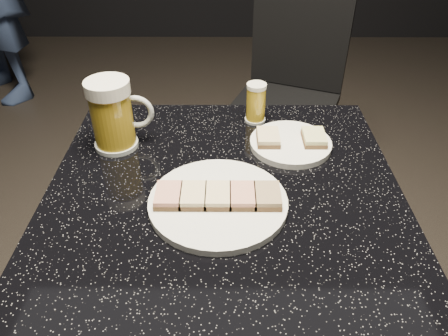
{
  "coord_description": "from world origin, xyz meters",
  "views": [
    {
      "loc": [
        0.0,
        -0.67,
        1.29
      ],
      "look_at": [
        0.0,
        0.0,
        0.8
      ],
      "focal_mm": 35.0,
      "sensor_mm": 36.0,
      "label": 1
    }
  ],
  "objects_px": {
    "plate_large": "(218,202)",
    "plate_small": "(290,144)",
    "beer_mug": "(113,114)",
    "table": "(224,270)",
    "chair": "(288,90)",
    "beer_tumbler": "(256,103)"
  },
  "relations": [
    {
      "from": "plate_small",
      "to": "beer_mug",
      "type": "xyz_separation_m",
      "value": [
        -0.39,
        0.0,
        0.07
      ]
    },
    {
      "from": "beer_mug",
      "to": "table",
      "type": "bearing_deg",
      "value": -32.82
    },
    {
      "from": "plate_large",
      "to": "beer_mug",
      "type": "relative_size",
      "value": 1.65
    },
    {
      "from": "chair",
      "to": "table",
      "type": "bearing_deg",
      "value": -105.17
    },
    {
      "from": "plate_large",
      "to": "beer_mug",
      "type": "bearing_deg",
      "value": 138.16
    },
    {
      "from": "plate_small",
      "to": "plate_large",
      "type": "bearing_deg",
      "value": -128.16
    },
    {
      "from": "table",
      "to": "beer_mug",
      "type": "relative_size",
      "value": 4.75
    },
    {
      "from": "plate_large",
      "to": "plate_small",
      "type": "distance_m",
      "value": 0.26
    },
    {
      "from": "plate_large",
      "to": "plate_small",
      "type": "bearing_deg",
      "value": 51.84
    },
    {
      "from": "table",
      "to": "beer_tumbler",
      "type": "xyz_separation_m",
      "value": [
        0.08,
        0.27,
        0.29
      ]
    },
    {
      "from": "plate_small",
      "to": "beer_tumbler",
      "type": "xyz_separation_m",
      "value": [
        -0.07,
        0.12,
        0.04
      ]
    },
    {
      "from": "plate_large",
      "to": "table",
      "type": "height_order",
      "value": "plate_large"
    },
    {
      "from": "plate_small",
      "to": "beer_tumbler",
      "type": "relative_size",
      "value": 1.86
    },
    {
      "from": "plate_large",
      "to": "plate_small",
      "type": "xyz_separation_m",
      "value": [
        0.16,
        0.2,
        0.0
      ]
    },
    {
      "from": "plate_large",
      "to": "beer_tumbler",
      "type": "relative_size",
      "value": 2.67
    },
    {
      "from": "table",
      "to": "plate_small",
      "type": "bearing_deg",
      "value": 45.8
    },
    {
      "from": "beer_tumbler",
      "to": "chair",
      "type": "height_order",
      "value": "chair"
    },
    {
      "from": "plate_large",
      "to": "plate_small",
      "type": "relative_size",
      "value": 1.43
    },
    {
      "from": "beer_tumbler",
      "to": "chair",
      "type": "relative_size",
      "value": 0.11
    },
    {
      "from": "table",
      "to": "chair",
      "type": "distance_m",
      "value": 0.99
    },
    {
      "from": "plate_small",
      "to": "chair",
      "type": "xyz_separation_m",
      "value": [
        0.11,
        0.8,
        -0.26
      ]
    },
    {
      "from": "table",
      "to": "beer_tumbler",
      "type": "relative_size",
      "value": 7.65
    }
  ]
}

